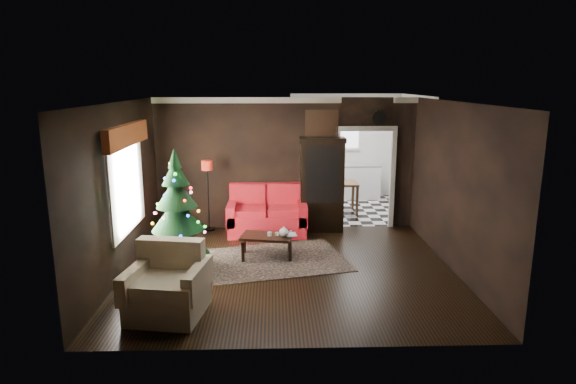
{
  "coord_description": "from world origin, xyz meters",
  "views": [
    {
      "loc": [
        -0.26,
        -7.8,
        3.12
      ],
      "look_at": [
        0.0,
        0.9,
        1.15
      ],
      "focal_mm": 30.55,
      "sensor_mm": 36.0,
      "label": 1
    }
  ],
  "objects_px": {
    "floor_lamp": "(208,196)",
    "coffee_table": "(267,246)",
    "teapot": "(284,232)",
    "armchair": "(167,283)",
    "wall_clock": "(379,118)",
    "christmas_tree": "(177,211)",
    "loveseat": "(267,210)",
    "curio_cabinet": "(322,187)",
    "kitchen_table": "(342,197)"
  },
  "relations": [
    {
      "from": "armchair",
      "to": "wall_clock",
      "type": "height_order",
      "value": "wall_clock"
    },
    {
      "from": "floor_lamp",
      "to": "armchair",
      "type": "xyz_separation_m",
      "value": [
        -0.1,
        -3.6,
        -0.37
      ]
    },
    {
      "from": "curio_cabinet",
      "to": "kitchen_table",
      "type": "distance_m",
      "value": 1.67
    },
    {
      "from": "floor_lamp",
      "to": "teapot",
      "type": "distance_m",
      "value": 2.17
    },
    {
      "from": "floor_lamp",
      "to": "armchair",
      "type": "height_order",
      "value": "floor_lamp"
    },
    {
      "from": "floor_lamp",
      "to": "christmas_tree",
      "type": "xyz_separation_m",
      "value": [
        -0.24,
        -2.02,
        0.22
      ]
    },
    {
      "from": "kitchen_table",
      "to": "wall_clock",
      "type": "bearing_deg",
      "value": -66.25
    },
    {
      "from": "wall_clock",
      "to": "kitchen_table",
      "type": "xyz_separation_m",
      "value": [
        -0.55,
        1.25,
        -2.0
      ]
    },
    {
      "from": "christmas_tree",
      "to": "wall_clock",
      "type": "height_order",
      "value": "wall_clock"
    },
    {
      "from": "floor_lamp",
      "to": "coffee_table",
      "type": "relative_size",
      "value": 1.62
    },
    {
      "from": "loveseat",
      "to": "kitchen_table",
      "type": "distance_m",
      "value": 2.45
    },
    {
      "from": "armchair",
      "to": "coffee_table",
      "type": "height_order",
      "value": "armchair"
    },
    {
      "from": "coffee_table",
      "to": "kitchen_table",
      "type": "height_order",
      "value": "kitchen_table"
    },
    {
      "from": "loveseat",
      "to": "floor_lamp",
      "type": "distance_m",
      "value": 1.25
    },
    {
      "from": "loveseat",
      "to": "armchair",
      "type": "distance_m",
      "value": 3.86
    },
    {
      "from": "loveseat",
      "to": "curio_cabinet",
      "type": "height_order",
      "value": "curio_cabinet"
    },
    {
      "from": "christmas_tree",
      "to": "teapot",
      "type": "distance_m",
      "value": 1.91
    },
    {
      "from": "loveseat",
      "to": "wall_clock",
      "type": "distance_m",
      "value": 3.04
    },
    {
      "from": "loveseat",
      "to": "curio_cabinet",
      "type": "relative_size",
      "value": 0.89
    },
    {
      "from": "christmas_tree",
      "to": "teapot",
      "type": "height_order",
      "value": "christmas_tree"
    },
    {
      "from": "curio_cabinet",
      "to": "teapot",
      "type": "height_order",
      "value": "curio_cabinet"
    },
    {
      "from": "loveseat",
      "to": "teapot",
      "type": "distance_m",
      "value": 1.57
    },
    {
      "from": "teapot",
      "to": "wall_clock",
      "type": "distance_m",
      "value": 3.38
    },
    {
      "from": "christmas_tree",
      "to": "coffee_table",
      "type": "height_order",
      "value": "christmas_tree"
    },
    {
      "from": "curio_cabinet",
      "to": "wall_clock",
      "type": "relative_size",
      "value": 5.94
    },
    {
      "from": "loveseat",
      "to": "christmas_tree",
      "type": "bearing_deg",
      "value": -125.07
    },
    {
      "from": "loveseat",
      "to": "wall_clock",
      "type": "relative_size",
      "value": 5.31
    },
    {
      "from": "floor_lamp",
      "to": "wall_clock",
      "type": "relative_size",
      "value": 4.56
    },
    {
      "from": "floor_lamp",
      "to": "kitchen_table",
      "type": "height_order",
      "value": "floor_lamp"
    },
    {
      "from": "coffee_table",
      "to": "kitchen_table",
      "type": "distance_m",
      "value": 3.57
    },
    {
      "from": "loveseat",
      "to": "wall_clock",
      "type": "height_order",
      "value": "wall_clock"
    },
    {
      "from": "armchair",
      "to": "wall_clock",
      "type": "bearing_deg",
      "value": 57.08
    },
    {
      "from": "floor_lamp",
      "to": "kitchen_table",
      "type": "relative_size",
      "value": 1.94
    },
    {
      "from": "floor_lamp",
      "to": "wall_clock",
      "type": "height_order",
      "value": "wall_clock"
    },
    {
      "from": "armchair",
      "to": "wall_clock",
      "type": "relative_size",
      "value": 3.16
    },
    {
      "from": "coffee_table",
      "to": "teapot",
      "type": "xyz_separation_m",
      "value": [
        0.31,
        -0.11,
        0.29
      ]
    },
    {
      "from": "christmas_tree",
      "to": "teapot",
      "type": "bearing_deg",
      "value": 16.28
    },
    {
      "from": "loveseat",
      "to": "coffee_table",
      "type": "height_order",
      "value": "loveseat"
    },
    {
      "from": "armchair",
      "to": "floor_lamp",
      "type": "bearing_deg",
      "value": 97.68
    },
    {
      "from": "coffee_table",
      "to": "armchair",
      "type": "bearing_deg",
      "value": -120.93
    },
    {
      "from": "loveseat",
      "to": "coffee_table",
      "type": "xyz_separation_m",
      "value": [
        0.01,
        -1.43,
        -0.28
      ]
    },
    {
      "from": "armchair",
      "to": "teapot",
      "type": "bearing_deg",
      "value": 61.45
    },
    {
      "from": "floor_lamp",
      "to": "teapot",
      "type": "xyz_separation_m",
      "value": [
        1.52,
        -1.51,
        -0.32
      ]
    },
    {
      "from": "kitchen_table",
      "to": "floor_lamp",
      "type": "bearing_deg",
      "value": -150.79
    },
    {
      "from": "teapot",
      "to": "floor_lamp",
      "type": "bearing_deg",
      "value": 135.17
    },
    {
      "from": "floor_lamp",
      "to": "coffee_table",
      "type": "distance_m",
      "value": 1.95
    },
    {
      "from": "armchair",
      "to": "kitchen_table",
      "type": "xyz_separation_m",
      "value": [
        3.11,
        5.28,
        -0.09
      ]
    },
    {
      "from": "curio_cabinet",
      "to": "teapot",
      "type": "relative_size",
      "value": 9.87
    },
    {
      "from": "loveseat",
      "to": "christmas_tree",
      "type": "height_order",
      "value": "christmas_tree"
    },
    {
      "from": "coffee_table",
      "to": "teapot",
      "type": "distance_m",
      "value": 0.44
    }
  ]
}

